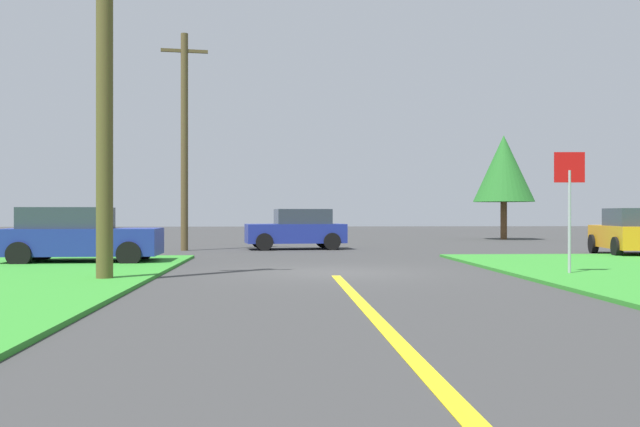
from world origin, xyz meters
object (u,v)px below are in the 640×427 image
object	(u,v)px
car_on_crossroad	(635,232)
car_approaching_junction	(297,229)
utility_pole_mid	(184,139)
oak_tree_left	(504,169)
stop_sign	(569,190)
parked_car_near_building	(79,236)
utility_pole_near	(105,84)

from	to	relation	value
car_on_crossroad	car_approaching_junction	xyz separation A→B (m)	(-11.42, 5.00, -0.00)
utility_pole_mid	oak_tree_left	world-z (taller)	utility_pole_mid
car_on_crossroad	oak_tree_left	xyz separation A→B (m)	(0.28, 14.85, 3.10)
car_approaching_junction	utility_pole_mid	size ratio (longest dim) A/B	0.49
stop_sign	parked_car_near_building	size ratio (longest dim) A/B	0.66
stop_sign	utility_pole_mid	xyz separation A→B (m)	(-10.31, 11.81, 2.36)
parked_car_near_building	car_approaching_junction	distance (m)	10.23
car_on_crossroad	oak_tree_left	world-z (taller)	oak_tree_left
stop_sign	utility_pole_near	bearing A→B (deg)	8.06
parked_car_near_building	car_on_crossroad	distance (m)	18.11
car_on_crossroad	utility_pole_mid	xyz separation A→B (m)	(-15.81, 4.21, 3.54)
car_approaching_junction	oak_tree_left	size ratio (longest dim) A/B	0.72
stop_sign	oak_tree_left	world-z (taller)	oak_tree_left
utility_pole_mid	car_on_crossroad	bearing A→B (deg)	-14.91
utility_pole_mid	stop_sign	bearing A→B (deg)	-48.88
parked_car_near_building	utility_pole_mid	xyz separation A→B (m)	(2.06, 7.14, 3.54)
car_on_crossroad	utility_pole_near	world-z (taller)	utility_pole_near
utility_pole_mid	oak_tree_left	xyz separation A→B (m)	(16.09, 10.64, -0.44)
car_on_crossroad	utility_pole_near	size ratio (longest dim) A/B	0.51
stop_sign	car_on_crossroad	size ratio (longest dim) A/B	0.68
car_on_crossroad	stop_sign	bearing A→B (deg)	153.09
utility_pole_mid	oak_tree_left	bearing A→B (deg)	33.47
parked_car_near_building	car_on_crossroad	size ratio (longest dim) A/B	1.03
car_on_crossroad	oak_tree_left	distance (m)	15.17
utility_pole_near	stop_sign	bearing A→B (deg)	3.69
car_approaching_junction	utility_pole_near	xyz separation A→B (m)	(-4.45, -13.27, 3.39)
stop_sign	utility_pole_near	xyz separation A→B (m)	(-10.36, -0.67, 2.21)
car_on_crossroad	utility_pole_mid	bearing A→B (deg)	84.11
parked_car_near_building	utility_pole_mid	world-z (taller)	utility_pole_mid
parked_car_near_building	utility_pole_mid	size ratio (longest dim) A/B	0.51
parked_car_near_building	oak_tree_left	xyz separation A→B (m)	(18.15, 17.77, 3.10)
oak_tree_left	car_on_crossroad	bearing A→B (deg)	-91.07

